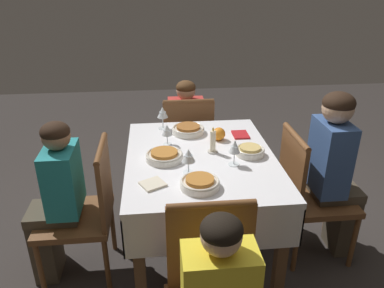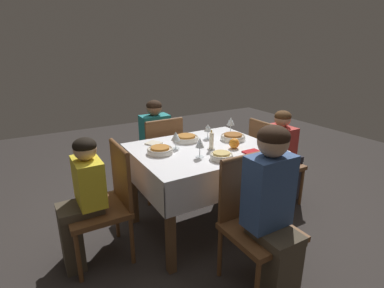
% 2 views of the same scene
% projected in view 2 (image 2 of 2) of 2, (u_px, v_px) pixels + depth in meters
% --- Properties ---
extents(ground_plane, '(8.00, 8.00, 0.00)m').
position_uv_depth(ground_plane, '(201.00, 226.00, 2.78)').
color(ground_plane, '#332D2B').
extents(dining_table, '(1.15, 0.91, 0.77)m').
position_uv_depth(dining_table, '(202.00, 160.00, 2.57)').
color(dining_table, silver).
rests_on(dining_table, ground_plane).
extents(chair_north, '(0.44, 0.44, 0.90)m').
position_uv_depth(chair_north, '(254.00, 217.00, 2.03)').
color(chair_north, brown).
rests_on(chair_north, ground_plane).
extents(chair_south, '(0.44, 0.44, 0.90)m').
position_uv_depth(chair_south, '(160.00, 155.00, 3.17)').
color(chair_south, brown).
rests_on(chair_south, ground_plane).
extents(chair_west, '(0.44, 0.44, 0.90)m').
position_uv_depth(chair_west, '(271.00, 160.00, 3.03)').
color(chair_west, brown).
rests_on(chair_west, ground_plane).
extents(chair_east, '(0.44, 0.44, 0.90)m').
position_uv_depth(chair_east, '(106.00, 199.00, 2.26)').
color(chair_east, brown).
rests_on(chair_east, ground_plane).
extents(person_adult_denim, '(0.30, 0.34, 1.16)m').
position_uv_depth(person_adult_denim, '(273.00, 206.00, 1.85)').
color(person_adult_denim, '#4C4233').
rests_on(person_adult_denim, ground_plane).
extents(person_child_teal, '(0.30, 0.33, 1.06)m').
position_uv_depth(person_child_teal, '(153.00, 143.00, 3.28)').
color(person_child_teal, '#4C4233').
rests_on(person_child_teal, ground_plane).
extents(person_child_red, '(0.33, 0.30, 0.99)m').
position_uv_depth(person_child_red, '(284.00, 152.00, 3.10)').
color(person_child_red, '#282833').
rests_on(person_child_red, ground_plane).
extents(person_child_yellow, '(0.33, 0.30, 0.99)m').
position_uv_depth(person_child_yellow, '(82.00, 198.00, 2.16)').
color(person_child_yellow, '#4C4233').
rests_on(person_child_yellow, ground_plane).
extents(bowl_north, '(0.18, 0.18, 0.06)m').
position_uv_depth(bowl_north, '(221.00, 156.00, 2.27)').
color(bowl_north, silver).
rests_on(bowl_north, dining_table).
extents(wine_glass_north, '(0.07, 0.07, 0.16)m').
position_uv_depth(wine_glass_north, '(200.00, 143.00, 2.29)').
color(wine_glass_north, white).
rests_on(wine_glass_north, dining_table).
extents(bowl_south, '(0.22, 0.22, 0.06)m').
position_uv_depth(bowl_south, '(186.00, 138.00, 2.70)').
color(bowl_south, silver).
rests_on(bowl_south, dining_table).
extents(wine_glass_south, '(0.07, 0.07, 0.14)m').
position_uv_depth(wine_glass_south, '(208.00, 128.00, 2.76)').
color(wine_glass_south, white).
rests_on(wine_glass_south, dining_table).
extents(bowl_west, '(0.23, 0.23, 0.06)m').
position_uv_depth(bowl_west, '(233.00, 137.00, 2.74)').
color(bowl_west, silver).
rests_on(bowl_west, dining_table).
extents(wine_glass_west, '(0.08, 0.08, 0.16)m').
position_uv_depth(wine_glass_west, '(231.00, 122.00, 2.90)').
color(wine_glass_west, white).
rests_on(wine_glass_west, dining_table).
extents(bowl_east, '(0.21, 0.21, 0.06)m').
position_uv_depth(bowl_east, '(160.00, 150.00, 2.40)').
color(bowl_east, silver).
rests_on(bowl_east, dining_table).
extents(wine_glass_east, '(0.08, 0.08, 0.15)m').
position_uv_depth(wine_glass_east, '(176.00, 137.00, 2.49)').
color(wine_glass_east, white).
rests_on(wine_glass_east, dining_table).
extents(candle_centerpiece, '(0.06, 0.06, 0.17)m').
position_uv_depth(candle_centerpiece, '(211.00, 142.00, 2.47)').
color(candle_centerpiece, beige).
rests_on(candle_centerpiece, dining_table).
extents(orange_fruit, '(0.09, 0.09, 0.09)m').
position_uv_depth(orange_fruit, '(234.00, 143.00, 2.51)').
color(orange_fruit, orange).
rests_on(orange_fruit, dining_table).
extents(napkin_red_folded, '(0.15, 0.16, 0.01)m').
position_uv_depth(napkin_red_folded, '(154.00, 143.00, 2.63)').
color(napkin_red_folded, beige).
rests_on(napkin_red_folded, dining_table).
extents(napkin_spare_side, '(0.14, 0.11, 0.01)m').
position_uv_depth(napkin_spare_side, '(252.00, 152.00, 2.42)').
color(napkin_spare_side, red).
rests_on(napkin_spare_side, dining_table).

